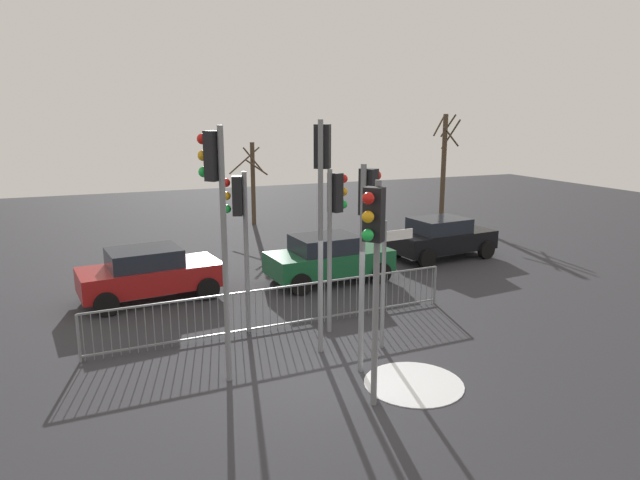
# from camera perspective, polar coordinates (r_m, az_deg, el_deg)

# --- Properties ---
(ground_plane) EXTENTS (60.00, 60.00, 0.00)m
(ground_plane) POSITION_cam_1_polar(r_m,az_deg,el_deg) (11.53, 0.53, -13.62)
(ground_plane) COLOR #2D2D33
(traffic_light_foreground_left) EXTENTS (0.44, 0.49, 4.99)m
(traffic_light_foreground_left) POSITION_cam_1_polar(r_m,az_deg,el_deg) (11.81, 0.21, 5.53)
(traffic_light_foreground_left) COLOR slate
(traffic_light_foreground_left) RESTS_ON ground
(traffic_light_mid_left) EXTENTS (0.48, 0.45, 4.03)m
(traffic_light_mid_left) POSITION_cam_1_polar(r_m,az_deg,el_deg) (9.43, 5.42, -0.56)
(traffic_light_mid_left) COLOR slate
(traffic_light_mid_left) RESTS_ON ground
(traffic_light_foreground_right) EXTENTS (0.45, 0.48, 4.90)m
(traffic_light_foreground_right) POSITION_cam_1_polar(r_m,az_deg,el_deg) (10.57, -10.37, 4.16)
(traffic_light_foreground_right) COLOR slate
(traffic_light_foreground_right) RESTS_ON ground
(traffic_light_rear_left) EXTENTS (0.55, 0.37, 3.88)m
(traffic_light_rear_left) POSITION_cam_1_polar(r_m,az_deg,el_deg) (13.07, 1.49, 2.68)
(traffic_light_rear_left) COLOR slate
(traffic_light_rear_left) RESTS_ON ground
(traffic_light_rear_right) EXTENTS (0.52, 0.41, 4.18)m
(traffic_light_rear_right) POSITION_cam_1_polar(r_m,az_deg,el_deg) (10.97, 4.79, 1.89)
(traffic_light_rear_right) COLOR slate
(traffic_light_rear_right) RESTS_ON ground
(traffic_light_mid_right) EXTENTS (0.55, 0.37, 3.83)m
(traffic_light_mid_right) POSITION_cam_1_polar(r_m,az_deg,el_deg) (13.10, -8.19, 2.39)
(traffic_light_mid_right) COLOR slate
(traffic_light_mid_right) RESTS_ON ground
(direction_sign_post) EXTENTS (0.79, 0.15, 2.88)m
(direction_sign_post) POSITION_cam_1_polar(r_m,az_deg,el_deg) (12.43, 6.65, -3.73)
(direction_sign_post) COLOR slate
(direction_sign_post) RESTS_ON ground
(pedestrian_guard_railing) EXTENTS (9.04, 0.48, 1.07)m
(pedestrian_guard_railing) POSITION_cam_1_polar(r_m,az_deg,el_deg) (13.72, -3.97, -6.76)
(pedestrian_guard_railing) COLOR slate
(pedestrian_guard_railing) RESTS_ON ground
(car_red_trailing) EXTENTS (3.98, 2.32, 1.47)m
(car_red_trailing) POSITION_cam_1_polar(r_m,az_deg,el_deg) (16.50, -16.81, -3.18)
(car_red_trailing) COLOR maroon
(car_red_trailing) RESTS_ON ground
(car_black_near) EXTENTS (3.96, 2.26, 1.47)m
(car_black_near) POSITION_cam_1_polar(r_m,az_deg,el_deg) (20.81, 12.10, 0.28)
(car_black_near) COLOR black
(car_black_near) RESTS_ON ground
(car_green_far) EXTENTS (3.91, 2.14, 1.47)m
(car_green_far) POSITION_cam_1_polar(r_m,az_deg,el_deg) (17.45, 0.84, -1.78)
(car_green_far) COLOR #195933
(car_green_far) RESTS_ON ground
(bare_tree_left) EXTENTS (1.30, 1.29, 5.11)m
(bare_tree_left) POSITION_cam_1_polar(r_m,az_deg,el_deg) (30.16, 12.39, 7.83)
(bare_tree_left) COLOR #473828
(bare_tree_left) RESTS_ON ground
(bare_tree_centre) EXTENTS (1.62, 1.59, 3.84)m
(bare_tree_centre) POSITION_cam_1_polar(r_m,az_deg,el_deg) (26.64, -6.79, 5.91)
(bare_tree_centre) COLOR #473828
(bare_tree_centre) RESTS_ON ground
(snow_patch_kerb) EXTENTS (1.92, 1.92, 0.01)m
(snow_patch_kerb) POSITION_cam_1_polar(r_m,az_deg,el_deg) (11.41, 9.41, -14.05)
(snow_patch_kerb) COLOR white
(snow_patch_kerb) RESTS_ON ground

